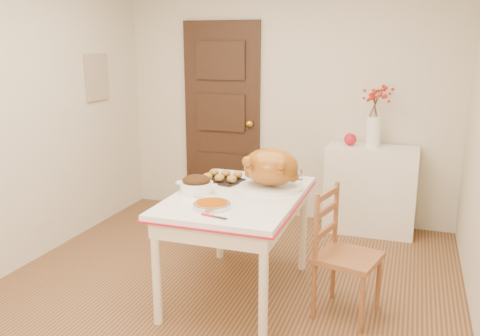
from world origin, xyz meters
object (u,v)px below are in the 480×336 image
(chair_oak, at_px, (348,254))
(pumpkin_pie, at_px, (212,204))
(sideboard, at_px, (370,190))
(kitchen_table, at_px, (238,245))
(turkey_platter, at_px, (271,169))

(chair_oak, bearing_deg, pumpkin_pie, 123.09)
(sideboard, bearing_deg, pumpkin_pie, -113.41)
(pumpkin_pie, bearing_deg, kitchen_table, 80.38)
(turkey_platter, distance_m, pumpkin_pie, 0.62)
(sideboard, distance_m, chair_oak, 1.68)
(sideboard, distance_m, pumpkin_pie, 2.20)
(chair_oak, xyz_separation_m, pumpkin_pie, (-0.87, -0.31, 0.36))
(kitchen_table, relative_size, pumpkin_pie, 5.29)
(pumpkin_pie, bearing_deg, turkey_platter, 66.08)
(kitchen_table, xyz_separation_m, turkey_platter, (0.19, 0.21, 0.54))
(sideboard, relative_size, kitchen_table, 0.66)
(chair_oak, distance_m, turkey_platter, 0.83)
(chair_oak, height_order, pumpkin_pie, chair_oak)
(kitchen_table, bearing_deg, turkey_platter, 47.87)
(kitchen_table, bearing_deg, chair_oak, -2.89)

